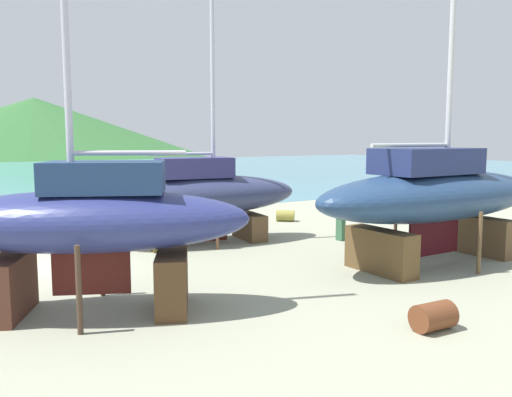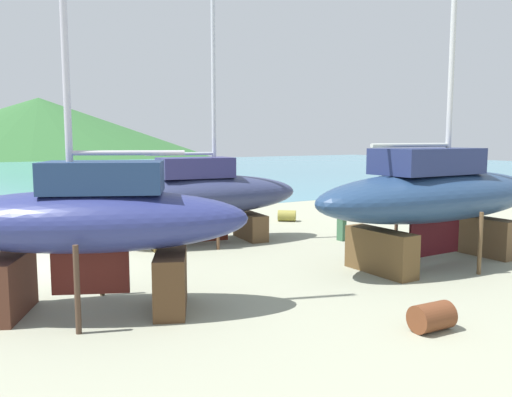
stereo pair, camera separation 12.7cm
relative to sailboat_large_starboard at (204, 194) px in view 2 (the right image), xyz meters
The scene contains 8 objects.
ground_plane 7.62m from the sailboat_large_starboard, 141.29° to the right, with size 53.71×53.71×0.00m, color #989A81.
headland_hill 127.60m from the sailboat_large_starboard, 83.89° to the left, with size 164.01×164.01×28.50m, color #306330.
sailboat_large_starboard is the anchor object (origin of this frame).
sailboat_small_center 8.36m from the sailboat_large_starboard, 54.22° to the right, with size 9.53×3.42×16.65m.
sailboat_mid_port 8.27m from the sailboat_large_starboard, 133.68° to the right, with size 7.63×5.26×12.35m.
worker 5.44m from the sailboat_large_starboard, 26.51° to the right, with size 0.26×0.45×1.70m.
barrel_rust_far 10.93m from the sailboat_large_starboard, 89.57° to the right, with size 0.59×0.59×0.88m, color brown.
barrel_tipped_center 6.47m from the sailboat_large_starboard, 25.33° to the left, with size 0.54×0.54×0.86m, color olive.
Camera 2 is at (-2.75, -17.10, 4.02)m, focal length 36.62 mm.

